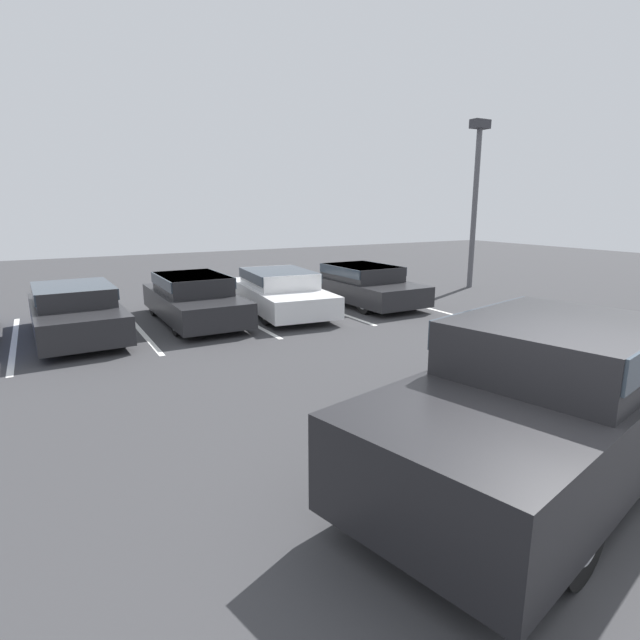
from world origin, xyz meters
TOP-DOWN VIEW (x-y plane):
  - ground_plane at (0.00, 0.00)m, footprint 60.00×60.00m
  - stall_stripe_b at (-4.33, 10.25)m, footprint 0.12×5.33m
  - stall_stripe_c at (-1.71, 10.25)m, footprint 0.12×5.33m
  - stall_stripe_d at (0.92, 10.25)m, footprint 0.12×5.33m
  - stall_stripe_e at (3.54, 10.25)m, footprint 0.12×5.33m
  - stall_stripe_f at (6.17, 10.25)m, footprint 0.12×5.33m
  - pickup_truck at (1.39, 0.96)m, footprint 6.34×3.33m
  - parked_sedan_b at (-3.06, 10.13)m, footprint 1.89×4.33m
  - parked_sedan_c at (-0.28, 10.35)m, footprint 1.74×4.36m
  - parked_sedan_d at (2.14, 10.27)m, footprint 2.27×4.67m
  - parked_sedan_e at (4.90, 10.20)m, footprint 1.90×4.33m
  - light_post at (10.18, 10.92)m, footprint 0.70×0.36m
  - wheel_stop_curb at (0.98, 13.52)m, footprint 1.75×0.20m

SIDE VIEW (x-z plane):
  - ground_plane at x=0.00m, z-range 0.00..0.00m
  - stall_stripe_b at x=-4.33m, z-range 0.00..0.01m
  - stall_stripe_c at x=-1.71m, z-range 0.00..0.01m
  - stall_stripe_d at x=0.92m, z-range 0.00..0.01m
  - stall_stripe_e at x=3.54m, z-range 0.00..0.01m
  - stall_stripe_f at x=6.17m, z-range 0.00..0.01m
  - wheel_stop_curb at x=0.98m, z-range 0.00..0.14m
  - parked_sedan_b at x=-3.06m, z-range 0.04..1.22m
  - parked_sedan_e at x=4.90m, z-range 0.04..1.22m
  - parked_sedan_d at x=2.14m, z-range 0.04..1.22m
  - parked_sedan_c at x=-0.28m, z-range 0.04..1.25m
  - pickup_truck at x=1.39m, z-range 0.01..1.77m
  - light_post at x=10.18m, z-range 0.66..6.52m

